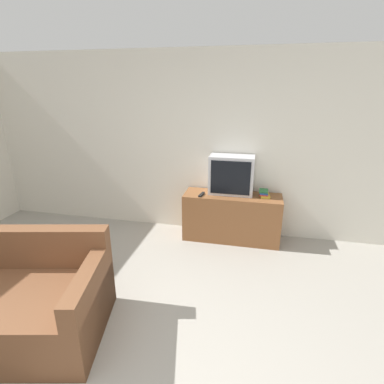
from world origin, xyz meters
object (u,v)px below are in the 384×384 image
at_px(tv_stand, 232,217).
at_px(remote_on_stand, 202,194).
at_px(television, 231,175).
at_px(book_stack, 264,193).

relative_size(tv_stand, remote_on_stand, 7.65).
relative_size(television, remote_on_stand, 3.45).
distance_m(tv_stand, remote_on_stand, 0.56).
bearing_deg(tv_stand, television, 116.84).
bearing_deg(television, book_stack, -3.62).
xyz_separation_m(tv_stand, book_stack, (0.43, 0.04, 0.38)).
bearing_deg(book_stack, remote_on_stand, -170.21).
bearing_deg(remote_on_stand, television, 24.40).
xyz_separation_m(tv_stand, remote_on_stand, (-0.42, -0.11, 0.35)).
bearing_deg(book_stack, television, 176.38).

